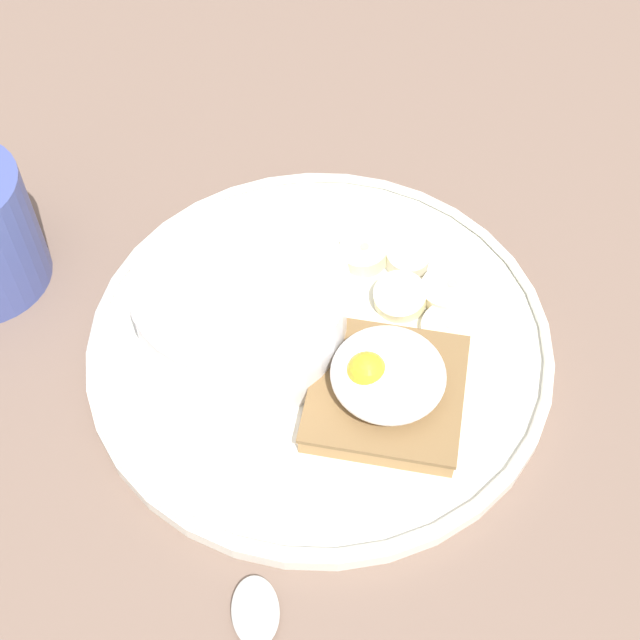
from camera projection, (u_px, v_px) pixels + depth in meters
ground_plane at (320, 359)px, 54.41cm from camera, size 120.00×120.00×2.00cm
plate at (320, 342)px, 52.97cm from camera, size 27.59×27.59×1.60cm
oatmeal_bowl at (242, 307)px, 50.92cm from camera, size 12.31×12.31×5.35cm
toast_slice at (386, 392)px, 49.68cm from camera, size 10.89×10.89×1.45cm
poached_egg at (386, 374)px, 48.12cm from camera, size 6.33×6.30×3.07cm
banana_slice_front at (407, 259)px, 55.79cm from camera, size 3.80×3.77×1.33cm
banana_slice_left at (451, 290)px, 54.05cm from camera, size 4.67×4.56×1.91cm
banana_slice_back at (400, 297)px, 53.86cm from camera, size 3.22×3.37×1.69cm
banana_slice_right at (364, 253)px, 56.03cm from camera, size 4.39×4.42×1.51cm
banana_slice_inner at (450, 328)px, 52.65cm from camera, size 4.41×4.46×1.37cm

